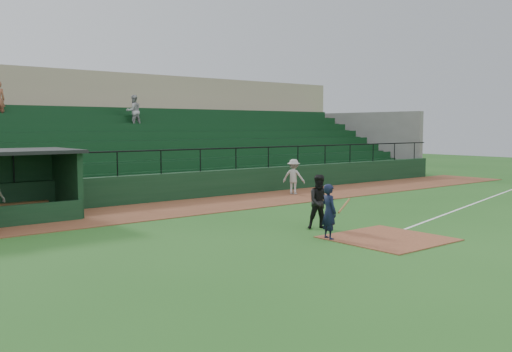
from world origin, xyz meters
TOP-DOWN VIEW (x-y plane):
  - ground at (0.00, 0.00)m, footprint 90.00×90.00m
  - warning_track at (0.00, 8.00)m, footprint 40.00×4.00m
  - home_plate_dirt at (0.00, -1.00)m, footprint 3.00×3.00m
  - foul_line at (8.00, 1.20)m, footprint 17.49×4.44m
  - stadium_structure at (-0.00, 16.46)m, footprint 38.00×13.08m
  - batter_at_plate at (-1.37, 0.01)m, footprint 1.05×0.69m
  - umpire at (-0.37, 1.34)m, footprint 1.05×0.98m
  - runner at (5.07, 8.43)m, footprint 1.05×1.23m

SIDE VIEW (x-z plane):
  - ground at x=0.00m, z-range 0.00..0.00m
  - foul_line at x=8.00m, z-range 0.00..0.01m
  - warning_track at x=0.00m, z-range 0.00..0.03m
  - home_plate_dirt at x=0.00m, z-range 0.00..0.03m
  - batter_at_plate at x=-1.37m, z-range 0.00..1.59m
  - umpire at x=-0.37m, z-range 0.00..1.71m
  - runner at x=5.07m, z-range 0.03..1.68m
  - stadium_structure at x=0.00m, z-range -0.90..5.50m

